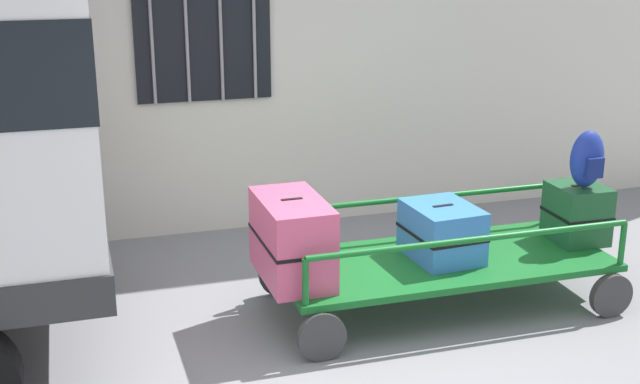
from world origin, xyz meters
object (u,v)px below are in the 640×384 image
at_px(suitcase_midleft_bottom, 442,232).
at_px(backpack, 587,159).
at_px(suitcase_left_bottom, 292,239).
at_px(suitcase_center_bottom, 577,213).
at_px(luggage_cart, 442,265).

bearing_deg(suitcase_midleft_bottom, backpack, -2.83).
bearing_deg(suitcase_left_bottom, suitcase_center_bottom, 1.34).
bearing_deg(luggage_cart, backpack, -1.76).
xyz_separation_m(luggage_cart, backpack, (1.15, -0.04, 0.73)).
bearing_deg(suitcase_midleft_bottom, suitcase_center_bottom, 0.65).
bearing_deg(backpack, suitcase_midleft_bottom, 177.17).
relative_size(suitcase_left_bottom, backpack, 1.81).
xyz_separation_m(suitcase_left_bottom, backpack, (2.30, -0.02, 0.39)).
height_order(suitcase_center_bottom, backpack, backpack).
relative_size(luggage_cart, suitcase_left_bottom, 3.18).
bearing_deg(suitcase_center_bottom, luggage_cart, -178.28).
relative_size(luggage_cart, suitcase_center_bottom, 5.54).
distance_m(suitcase_midleft_bottom, backpack, 1.25).
bearing_deg(suitcase_left_bottom, suitcase_midleft_bottom, 2.02).
height_order(luggage_cart, suitcase_center_bottom, suitcase_center_bottom).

